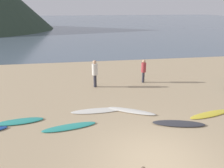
{
  "coord_description": "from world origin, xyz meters",
  "views": [
    {
      "loc": [
        -2.46,
        -5.9,
        5.02
      ],
      "look_at": [
        -0.46,
        6.37,
        0.6
      ],
      "focal_mm": 35.7,
      "sensor_mm": 36.0,
      "label": 1
    }
  ],
  "objects": [
    {
      "name": "surfboard_3",
      "position": [
        -1.57,
        4.14,
        0.03
      ],
      "size": [
        2.65,
        0.62,
        0.06
      ],
      "primitive_type": "ellipsoid",
      "rotation": [
        0.0,
        0.0,
        0.01
      ],
      "color": "silver",
      "rests_on": "ground"
    },
    {
      "name": "surfboard_6",
      "position": [
        3.8,
        2.88,
        0.03
      ],
      "size": [
        2.44,
        1.04,
        0.07
      ],
      "primitive_type": "ellipsoid",
      "rotation": [
        0.0,
        0.0,
        0.23
      ],
      "color": "yellow",
      "rests_on": "ground"
    },
    {
      "name": "surfboard_2",
      "position": [
        -2.93,
        2.75,
        0.04
      ],
      "size": [
        2.4,
        0.92,
        0.07
      ],
      "primitive_type": "ellipsoid",
      "rotation": [
        0.0,
        0.0,
        0.17
      ],
      "color": "teal",
      "rests_on": "ground"
    },
    {
      "name": "ocean_water",
      "position": [
        0.0,
        64.61,
        0.0
      ],
      "size": [
        140.0,
        100.0,
        0.01
      ],
      "primitive_type": "cube",
      "color": "slate",
      "rests_on": "ground"
    },
    {
      "name": "surfboard_1",
      "position": [
        -5.15,
        3.59,
        0.04
      ],
      "size": [
        2.1,
        0.8,
        0.08
      ],
      "primitive_type": "ellipsoid",
      "rotation": [
        0.0,
        0.0,
        0.11
      ],
      "color": "teal",
      "rests_on": "ground"
    },
    {
      "name": "person_1",
      "position": [
        -1.36,
        7.66,
        1.05
      ],
      "size": [
        0.36,
        0.36,
        1.77
      ],
      "rotation": [
        0.0,
        0.0,
        4.37
      ],
      "color": "#2D2D38",
      "rests_on": "ground"
    },
    {
      "name": "ground_plane",
      "position": [
        0.0,
        10.0,
        -0.1
      ],
      "size": [
        120.0,
        120.0,
        0.2
      ],
      "primitive_type": "cube",
      "color": "tan",
      "rests_on": "ground"
    },
    {
      "name": "person_0",
      "position": [
        1.97,
        8.03,
        0.94
      ],
      "size": [
        0.32,
        0.32,
        1.59
      ],
      "rotation": [
        0.0,
        0.0,
        0.03
      ],
      "color": "#2D2D38",
      "rests_on": "ground"
    },
    {
      "name": "surfboard_5",
      "position": [
        1.87,
        2.25,
        0.05
      ],
      "size": [
        2.38,
        1.14,
        0.1
      ],
      "primitive_type": "ellipsoid",
      "rotation": [
        0.0,
        0.0,
        -0.25
      ],
      "color": "#333338",
      "rests_on": "ground"
    },
    {
      "name": "surfboard_4",
      "position": [
        0.1,
        3.79,
        0.05
      ],
      "size": [
        2.35,
        1.58,
        0.1
      ],
      "primitive_type": "ellipsoid",
      "rotation": [
        0.0,
        0.0,
        -0.5
      ],
      "color": "silver",
      "rests_on": "ground"
    }
  ]
}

